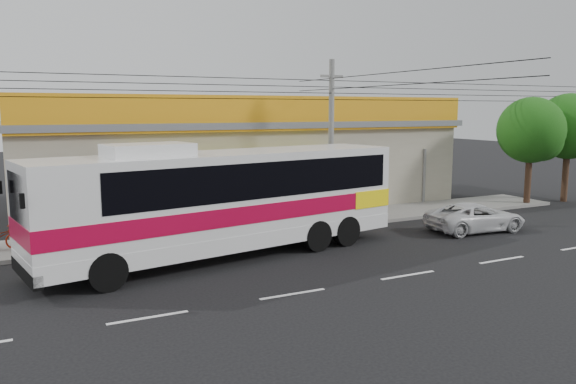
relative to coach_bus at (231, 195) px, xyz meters
name	(u,v)px	position (x,y,z in m)	size (l,w,h in m)	color
ground	(362,257)	(4.06, -2.09, -2.16)	(120.00, 120.00, 0.00)	black
sidewalk	(286,223)	(4.06, 3.91, -2.08)	(30.00, 3.20, 0.15)	slate
lane_markings	(408,275)	(4.06, -4.59, -2.16)	(50.00, 0.12, 0.01)	silver
storefront_building	(239,163)	(4.05, 9.45, 0.14)	(22.60, 9.20, 5.70)	gray
coach_bus	(231,195)	(0.00, 0.00, 0.00)	(13.37, 4.97, 4.04)	silver
white_car	(476,217)	(10.65, -0.75, -1.57)	(1.97, 4.26, 1.19)	silver
utility_pole	(332,89)	(5.96, 3.31, 3.80)	(34.00, 14.00, 7.22)	#5C5C5A
tree_near	(571,129)	(20.90, 2.76, 1.87)	(3.60, 3.60, 5.96)	#311E13
tree_far	(533,132)	(17.97, 2.76, 1.72)	(3.46, 3.46, 5.74)	#311E13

